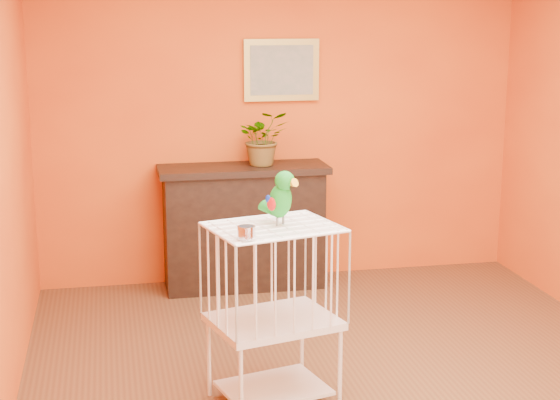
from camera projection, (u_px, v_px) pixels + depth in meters
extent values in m
plane|color=brown|center=(355.00, 385.00, 5.22)|extent=(4.50, 4.50, 0.00)
plane|color=orange|center=(281.00, 125.00, 7.08)|extent=(4.00, 0.00, 4.00)
plane|color=orange|center=(558.00, 304.00, 2.78)|extent=(4.00, 0.00, 4.00)
cube|color=black|center=(244.00, 230.00, 6.97)|extent=(1.27, 0.42, 0.95)
cube|color=black|center=(243.00, 169.00, 6.86)|extent=(1.36, 0.49, 0.05)
cube|color=black|center=(247.00, 236.00, 6.79)|extent=(0.89, 0.02, 0.48)
cube|color=brown|center=(212.00, 246.00, 6.89)|extent=(0.05, 0.19, 0.30)
cube|color=#335028|center=(223.00, 245.00, 6.91)|extent=(0.05, 0.19, 0.30)
cube|color=brown|center=(234.00, 245.00, 6.93)|extent=(0.05, 0.19, 0.30)
cube|color=#335028|center=(247.00, 244.00, 6.95)|extent=(0.05, 0.19, 0.30)
cube|color=brown|center=(260.00, 243.00, 6.97)|extent=(0.05, 0.19, 0.30)
imported|color=#26722D|center=(263.00, 144.00, 6.86)|extent=(0.40, 0.45, 0.34)
cube|color=#AE953E|center=(281.00, 70.00, 6.96)|extent=(0.62, 0.03, 0.50)
cube|color=gray|center=(282.00, 70.00, 6.94)|extent=(0.52, 0.01, 0.40)
cube|color=white|center=(274.00, 388.00, 4.98)|extent=(0.67, 0.58, 0.02)
cube|color=white|center=(273.00, 321.00, 4.89)|extent=(0.79, 0.68, 0.04)
cube|color=white|center=(273.00, 227.00, 4.77)|extent=(0.79, 0.68, 0.01)
cylinder|color=white|center=(241.00, 389.00, 4.61)|extent=(0.03, 0.03, 0.47)
cylinder|color=white|center=(340.00, 369.00, 4.87)|extent=(0.03, 0.03, 0.47)
cylinder|color=white|center=(209.00, 358.00, 5.02)|extent=(0.03, 0.03, 0.47)
cylinder|color=white|center=(302.00, 341.00, 5.28)|extent=(0.03, 0.03, 0.47)
cylinder|color=silver|center=(246.00, 232.00, 4.49)|extent=(0.10, 0.10, 0.07)
cylinder|color=#59544C|center=(277.00, 222.00, 4.79)|extent=(0.01, 0.01, 0.04)
cylinder|color=#59544C|center=(283.00, 220.00, 4.82)|extent=(0.01, 0.01, 0.04)
ellipsoid|color=#0D8F24|center=(280.00, 201.00, 4.78)|extent=(0.20, 0.21, 0.22)
ellipsoid|color=#0D8F24|center=(285.00, 181.00, 4.73)|extent=(0.16, 0.16, 0.11)
cone|color=orange|center=(292.00, 184.00, 4.70)|extent=(0.08, 0.09, 0.07)
cone|color=black|center=(290.00, 187.00, 4.71)|extent=(0.04, 0.04, 0.03)
sphere|color=black|center=(283.00, 180.00, 4.69)|extent=(0.02, 0.02, 0.02)
sphere|color=black|center=(292.00, 178.00, 4.74)|extent=(0.02, 0.02, 0.02)
ellipsoid|color=#A50C0C|center=(271.00, 204.00, 4.74)|extent=(0.06, 0.07, 0.08)
ellipsoid|color=navy|center=(286.00, 200.00, 4.83)|extent=(0.06, 0.07, 0.08)
cone|color=#0D8F24|center=(271.00, 212.00, 4.84)|extent=(0.15, 0.17, 0.12)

